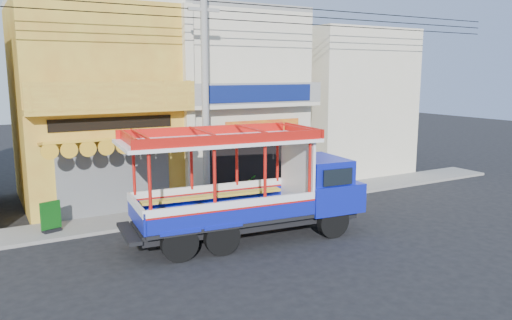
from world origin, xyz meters
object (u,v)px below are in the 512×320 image
Objects in this scene: utility_pole at (209,83)px; green_sign at (51,219)px; potted_plant_a at (246,188)px; potted_plant_b at (322,183)px; potted_plant_c at (298,183)px; songthaew_truck at (263,185)px.

green_sign is (-5.63, 0.49, -4.48)m from utility_pole.
potted_plant_a reaches higher than potted_plant_b.
utility_pole is 4.97m from potted_plant_a.
potted_plant_b is 1.13× the size of potted_plant_c.
green_sign is 10.36m from potted_plant_c.
utility_pole is 28.59× the size of potted_plant_b.
songthaew_truck is 6.05m from potted_plant_c.
songthaew_truck is at bearing -45.93° from potted_plant_c.
potted_plant_b reaches higher than potted_plant_c.
utility_pole is at bearing 98.47° from songthaew_truck.
potted_plant_a is 1.03× the size of potted_plant_b.
utility_pole reaches higher than potted_plant_b.
songthaew_truck reaches higher than potted_plant_c.
songthaew_truck is 4.57m from potted_plant_a.
songthaew_truck is at bearing 73.24° from potted_plant_b.
green_sign is at bearing 131.66° from potted_plant_a.
potted_plant_c is (4.25, 4.14, -1.20)m from songthaew_truck.
potted_plant_b is (4.99, 3.36, -1.15)m from songthaew_truck.
potted_plant_b is at bearing 43.55° from potted_plant_c.
potted_plant_a is (2.08, 0.98, -4.41)m from utility_pole.
utility_pole is at bearing -78.23° from potted_plant_c.
potted_plant_b is at bearing -64.74° from potted_plant_a.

